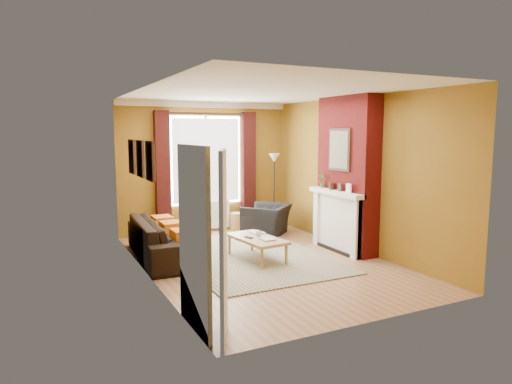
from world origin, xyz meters
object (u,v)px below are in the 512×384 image
at_px(sofa, 164,239).
at_px(wicker_stool, 238,222).
at_px(floor_lamp, 274,170).
at_px(armchair, 267,220).
at_px(coffee_table, 257,240).

bearing_deg(sofa, wicker_stool, -51.51).
relative_size(sofa, floor_lamp, 1.37).
bearing_deg(armchair, floor_lamp, -177.41).
height_order(sofa, floor_lamp, floor_lamp).
relative_size(sofa, coffee_table, 1.88).
xyz_separation_m(armchair, coffee_table, (-1.04, -1.63, 0.03)).
relative_size(armchair, coffee_table, 0.79).
height_order(wicker_stool, floor_lamp, floor_lamp).
distance_m(sofa, coffee_table, 1.60).
xyz_separation_m(coffee_table, floor_lamp, (1.42, 2.01, 0.99)).
bearing_deg(floor_lamp, coffee_table, -125.28).
xyz_separation_m(coffee_table, wicker_stool, (0.66, 2.27, -0.15)).
distance_m(coffee_table, floor_lamp, 2.66).
bearing_deg(coffee_table, wicker_stool, 67.84).
bearing_deg(wicker_stool, floor_lamp, -18.74).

